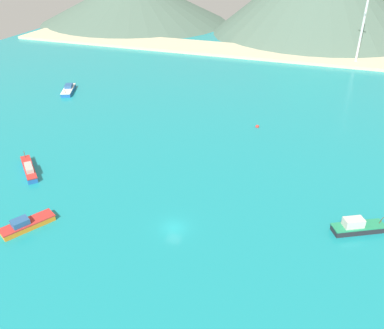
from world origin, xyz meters
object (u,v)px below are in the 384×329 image
at_px(fishing_boat_2, 26,224).
at_px(fishing_boat_4, 357,227).
at_px(fishing_boat_0, 29,169).
at_px(buoy_1, 257,127).
at_px(radio_tower, 363,22).
at_px(fishing_boat_3, 68,90).

distance_m(fishing_boat_2, fishing_boat_4, 56.77).
height_order(fishing_boat_2, fishing_boat_4, fishing_boat_4).
distance_m(fishing_boat_0, fishing_boat_4, 65.86).
relative_size(fishing_boat_0, fishing_boat_4, 1.02).
bearing_deg(fishing_boat_4, buoy_1, 123.55).
bearing_deg(radio_tower, fishing_boat_0, -121.00).
bearing_deg(fishing_boat_2, radio_tower, 66.69).
xyz_separation_m(fishing_boat_2, fishing_boat_4, (53.93, 17.75, 0.21)).
relative_size(fishing_boat_4, buoy_1, 9.42).
bearing_deg(fishing_boat_3, radio_tower, 36.23).
height_order(fishing_boat_3, radio_tower, radio_tower).
relative_size(fishing_boat_0, fishing_boat_3, 0.88).
height_order(buoy_1, radio_tower, radio_tower).
bearing_deg(fishing_boat_0, fishing_boat_2, -52.74).
bearing_deg(fishing_boat_4, fishing_boat_2, -161.78).
distance_m(fishing_boat_4, radio_tower, 108.43).
bearing_deg(fishing_boat_0, radio_tower, 59.00).
relative_size(fishing_boat_0, radio_tower, 0.30).
height_order(fishing_boat_0, fishing_boat_2, fishing_boat_0).
bearing_deg(buoy_1, fishing_boat_3, 173.72).
bearing_deg(fishing_boat_0, fishing_boat_4, 1.84).
relative_size(fishing_boat_3, radio_tower, 0.35).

